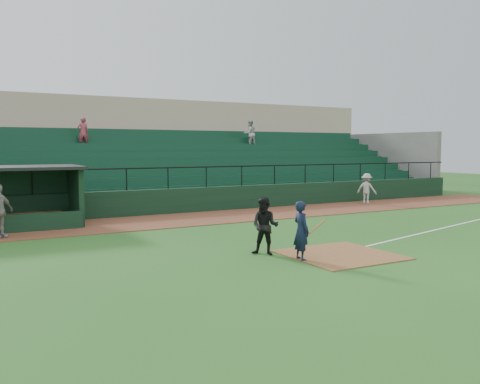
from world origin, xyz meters
TOP-DOWN VIEW (x-y plane):
  - ground at (0.00, 0.00)m, footprint 90.00×90.00m
  - warning_track at (0.00, 8.00)m, footprint 40.00×4.00m
  - home_plate_dirt at (0.00, -1.00)m, footprint 3.00×3.00m
  - foul_line at (8.00, 1.20)m, footprint 17.49×4.44m
  - stadium_structure at (0.00, 16.46)m, footprint 38.00×13.08m
  - batter_at_plate at (-1.40, -1.01)m, footprint 1.01×0.69m
  - umpire at (-1.89, 0.11)m, footprint 1.04×1.04m
  - runner at (10.22, 8.80)m, footprint 1.07×1.25m

SIDE VIEW (x-z plane):
  - ground at x=0.00m, z-range 0.00..0.00m
  - foul_line at x=8.00m, z-range 0.00..0.01m
  - warning_track at x=0.00m, z-range 0.00..0.03m
  - home_plate_dirt at x=0.00m, z-range 0.00..0.03m
  - batter_at_plate at x=-1.40m, z-range 0.00..1.67m
  - umpire at x=-1.89m, z-range 0.00..1.70m
  - runner at x=10.22m, z-range 0.03..1.71m
  - stadium_structure at x=0.00m, z-range -0.90..5.50m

